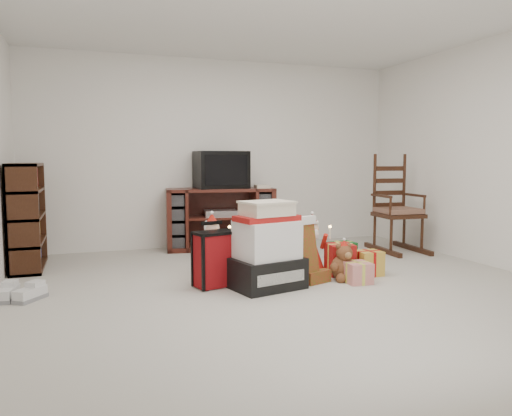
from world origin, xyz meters
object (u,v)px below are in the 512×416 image
(bookshelf, at_px, (27,218))
(gift_cluster, at_px, (350,262))
(mrs_claus_figurine, at_px, (212,251))
(teddy_bear, at_px, (343,264))
(tv_stand, at_px, (220,218))
(gift_pile, at_px, (267,251))
(red_suitcase, at_px, (217,259))
(sneaker_pair, at_px, (19,294))
(crt_television, at_px, (221,170))
(santa_figurine, at_px, (312,250))
(rocking_chair, at_px, (395,216))

(bookshelf, xyz_separation_m, gift_cluster, (3.14, -1.42, -0.42))
(mrs_claus_figurine, bearing_deg, teddy_bear, -28.41)
(tv_stand, relative_size, gift_pile, 1.86)
(red_suitcase, height_order, sneaker_pair, red_suitcase)
(bookshelf, height_order, crt_television, crt_television)
(bookshelf, bearing_deg, gift_cluster, -24.38)
(tv_stand, bearing_deg, gift_cluster, -57.58)
(santa_figurine, distance_m, sneaker_pair, 2.78)
(tv_stand, height_order, gift_cluster, tv_stand)
(teddy_bear, relative_size, crt_television, 0.53)
(teddy_bear, bearing_deg, rocking_chair, 40.08)
(tv_stand, relative_size, teddy_bear, 4.09)
(rocking_chair, bearing_deg, mrs_claus_figurine, -165.15)
(santa_figurine, relative_size, mrs_claus_figurine, 0.97)
(tv_stand, height_order, santa_figurine, tv_stand)
(gift_pile, height_order, crt_television, crt_television)
(rocking_chair, relative_size, red_suitcase, 2.13)
(tv_stand, relative_size, mrs_claus_figurine, 2.28)
(santa_figurine, bearing_deg, red_suitcase, -166.81)
(rocking_chair, height_order, teddy_bear, rocking_chair)
(bookshelf, relative_size, santa_figurine, 1.83)
(gift_cluster, bearing_deg, tv_stand, 114.67)
(tv_stand, height_order, rocking_chair, rocking_chair)
(red_suitcase, height_order, teddy_bear, red_suitcase)
(gift_pile, height_order, teddy_bear, gift_pile)
(gift_pile, bearing_deg, rocking_chair, 15.20)
(rocking_chair, bearing_deg, santa_figurine, -150.71)
(tv_stand, bearing_deg, teddy_bear, -63.60)
(mrs_claus_figurine, bearing_deg, rocking_chair, 12.20)
(rocking_chair, relative_size, gift_pile, 1.65)
(mrs_claus_figurine, bearing_deg, tv_stand, 71.78)
(bookshelf, xyz_separation_m, red_suitcase, (1.73, -1.44, -0.28))
(red_suitcase, relative_size, teddy_bear, 1.71)
(gift_cluster, distance_m, crt_television, 2.26)
(rocking_chair, relative_size, santa_figurine, 2.08)
(mrs_claus_figurine, height_order, crt_television, crt_television)
(sneaker_pair, height_order, gift_cluster, gift_cluster)
(gift_cluster, bearing_deg, crt_television, 114.16)
(tv_stand, bearing_deg, gift_pile, -85.65)
(red_suitcase, distance_m, gift_cluster, 1.41)
(santa_figurine, relative_size, sneaker_pair, 1.47)
(bookshelf, distance_m, sneaker_pair, 1.42)
(gift_pile, height_order, santa_figurine, gift_pile)
(rocking_chair, bearing_deg, bookshelf, 177.28)
(teddy_bear, bearing_deg, santa_figurine, 109.74)
(santa_figurine, bearing_deg, gift_pile, -145.73)
(bookshelf, height_order, santa_figurine, bookshelf)
(sneaker_pair, bearing_deg, gift_cluster, 19.15)
(mrs_claus_figurine, relative_size, gift_cluster, 0.74)
(tv_stand, xyz_separation_m, teddy_bear, (0.69, -2.05, -0.24))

